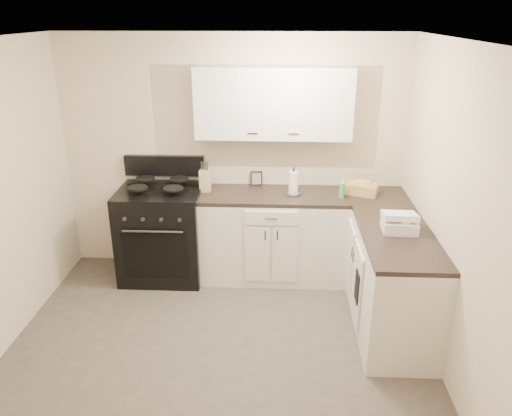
{
  "coord_description": "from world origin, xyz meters",
  "views": [
    {
      "loc": [
        0.49,
        -3.3,
        2.69
      ],
      "look_at": [
        0.29,
        0.85,
        1.04
      ],
      "focal_mm": 35.0,
      "sensor_mm": 36.0,
      "label": 1
    }
  ],
  "objects_px": {
    "stove": "(163,235)",
    "countertop_grill": "(399,225)",
    "paper_towel": "(293,183)",
    "wicker_basket": "(361,189)",
    "knife_block": "(205,181)"
  },
  "relations": [
    {
      "from": "stove",
      "to": "knife_block",
      "type": "xyz_separation_m",
      "value": [
        0.46,
        0.07,
        0.59
      ]
    },
    {
      "from": "stove",
      "to": "countertop_grill",
      "type": "xyz_separation_m",
      "value": [
        2.25,
        -0.84,
        0.53
      ]
    },
    {
      "from": "wicker_basket",
      "to": "countertop_grill",
      "type": "height_order",
      "value": "wicker_basket"
    },
    {
      "from": "stove",
      "to": "countertop_grill",
      "type": "height_order",
      "value": "countertop_grill"
    },
    {
      "from": "countertop_grill",
      "to": "paper_towel",
      "type": "bearing_deg",
      "value": 137.83
    },
    {
      "from": "paper_towel",
      "to": "knife_block",
      "type": "bearing_deg",
      "value": 176.7
    },
    {
      "from": "wicker_basket",
      "to": "knife_block",
      "type": "bearing_deg",
      "value": 179.97
    },
    {
      "from": "stove",
      "to": "paper_towel",
      "type": "relative_size",
      "value": 4.31
    },
    {
      "from": "wicker_basket",
      "to": "countertop_grill",
      "type": "relative_size",
      "value": 1.15
    },
    {
      "from": "stove",
      "to": "knife_block",
      "type": "height_order",
      "value": "knife_block"
    },
    {
      "from": "stove",
      "to": "wicker_basket",
      "type": "relative_size",
      "value": 3.18
    },
    {
      "from": "wicker_basket",
      "to": "countertop_grill",
      "type": "bearing_deg",
      "value": -78.47
    },
    {
      "from": "paper_towel",
      "to": "wicker_basket",
      "type": "xyz_separation_m",
      "value": [
        0.69,
        0.05,
        -0.07
      ]
    },
    {
      "from": "wicker_basket",
      "to": "stove",
      "type": "bearing_deg",
      "value": -177.96
    },
    {
      "from": "wicker_basket",
      "to": "countertop_grill",
      "type": "distance_m",
      "value": 0.93
    }
  ]
}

